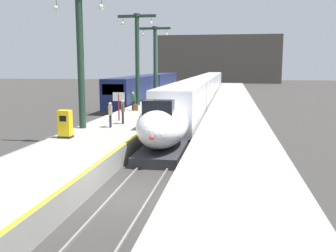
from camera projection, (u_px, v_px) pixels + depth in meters
name	position (u px, v px, depth m)	size (l,w,h in m)	color
ground_plane	(131.00, 199.00, 15.25)	(260.00, 260.00, 0.00)	#33302D
platform_left	(153.00, 111.00, 39.95)	(4.80, 110.00, 1.05)	gray
platform_right	(233.00, 113.00, 38.68)	(4.80, 110.00, 1.05)	gray
platform_left_safety_stripe	(175.00, 106.00, 39.51)	(0.20, 107.80, 0.01)	yellow
rail_main_left	(188.00, 113.00, 42.19)	(0.08, 110.00, 0.12)	slate
rail_main_right	(202.00, 113.00, 41.95)	(0.08, 110.00, 0.12)	slate
rail_secondary_left	(116.00, 112.00, 43.46)	(0.08, 110.00, 0.12)	slate
rail_secondary_right	(129.00, 112.00, 43.22)	(0.08, 110.00, 0.12)	slate
highspeed_train_main	(204.00, 88.00, 54.93)	(2.92, 75.34, 3.60)	silver
regional_train_adjacent	(149.00, 86.00, 57.35)	(2.85, 36.60, 3.80)	#141E4C
station_column_mid	(80.00, 47.00, 25.06)	(4.00, 0.68, 8.71)	#1E3828
station_column_far	(137.00, 51.00, 40.24)	(4.00, 0.68, 9.36)	#1E3828
station_column_distant	(155.00, 55.00, 49.66)	(4.00, 0.68, 9.01)	#1E3828
passenger_near_edge	(133.00, 100.00, 36.07)	(0.45, 0.42, 1.69)	#23232D
passenger_mid_platform	(110.00, 113.00, 26.03)	(0.27, 0.57, 1.69)	#23232D
passenger_far_waiting	(123.00, 110.00, 27.65)	(0.36, 0.53, 1.69)	#23232D
rolling_suitcase	(136.00, 107.00, 35.72)	(0.40, 0.22, 0.98)	brown
ticket_machine_yellow	(65.00, 125.00, 22.25)	(0.76, 0.62, 1.60)	yellow
departure_info_board	(119.00, 101.00, 29.16)	(0.90, 0.10, 2.12)	maroon
terminus_back_wall	(219.00, 59.00, 113.67)	(36.00, 2.00, 14.00)	#4C4742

